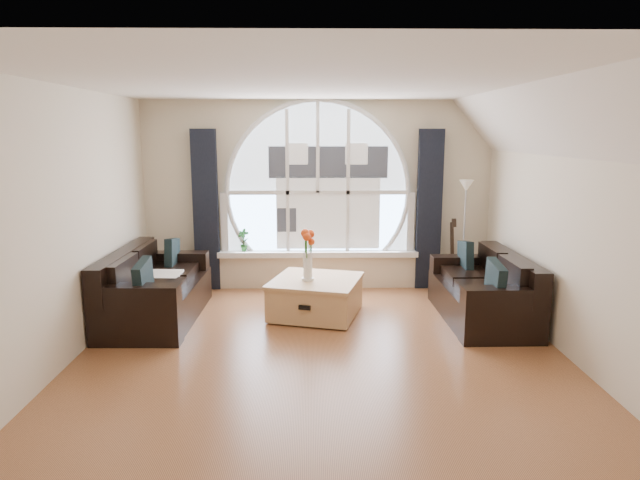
{
  "coord_description": "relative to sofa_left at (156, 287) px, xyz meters",
  "views": [
    {
      "loc": [
        -0.11,
        -5.35,
        2.25
      ],
      "look_at": [
        0.0,
        0.9,
        1.05
      ],
      "focal_mm": 31.54,
      "sensor_mm": 36.0,
      "label": 1
    }
  ],
  "objects": [
    {
      "name": "floor_lamp",
      "position": [
        4.05,
        1.15,
        0.4
      ],
      "size": [
        0.24,
        0.24,
        1.6
      ],
      "primitive_type": "cube",
      "color": "#B2B2B2",
      "rests_on": "ground"
    },
    {
      "name": "curtain_left",
      "position": [
        0.38,
        1.36,
        0.75
      ],
      "size": [
        0.35,
        0.12,
        2.3
      ],
      "primitive_type": "cube",
      "color": "black",
      "rests_on": "ground"
    },
    {
      "name": "sofa_left",
      "position": [
        0.0,
        0.0,
        0.0
      ],
      "size": [
        0.99,
        1.93,
        0.85
      ],
      "primitive_type": "cube",
      "rotation": [
        0.0,
        0.0,
        -0.02
      ],
      "color": "black",
      "rests_on": "ground"
    },
    {
      "name": "ground",
      "position": [
        1.98,
        -1.27,
        -0.4
      ],
      "size": [
        5.0,
        5.5,
        0.01
      ],
      "primitive_type": "cube",
      "color": "brown",
      "rests_on": "ground"
    },
    {
      "name": "throw_blanket",
      "position": [
        0.0,
        -0.04,
        0.1
      ],
      "size": [
        0.58,
        0.58,
        0.1
      ],
      "primitive_type": "cube",
      "rotation": [
        0.0,
        0.0,
        -0.06
      ],
      "color": "silver",
      "rests_on": "sofa_left"
    },
    {
      "name": "vase_flowers",
      "position": [
        1.84,
        0.06,
        0.46
      ],
      "size": [
        0.24,
        0.24,
        0.7
      ],
      "primitive_type": "cube",
      "color": "white",
      "rests_on": "coffee_chest"
    },
    {
      "name": "ceiling",
      "position": [
        1.98,
        -1.27,
        2.3
      ],
      "size": [
        5.0,
        5.5,
        0.01
      ],
      "primitive_type": "cube",
      "color": "silver",
      "rests_on": "ground"
    },
    {
      "name": "curtain_right",
      "position": [
        3.58,
        1.36,
        0.75
      ],
      "size": [
        0.35,
        0.12,
        2.3
      ],
      "primitive_type": "cube",
      "color": "black",
      "rests_on": "ground"
    },
    {
      "name": "attic_slope",
      "position": [
        4.18,
        -1.27,
        1.95
      ],
      "size": [
        0.92,
        5.5,
        0.72
      ],
      "primitive_type": "cube",
      "color": "silver",
      "rests_on": "ground"
    },
    {
      "name": "wall_left",
      "position": [
        -0.52,
        -1.27,
        0.95
      ],
      "size": [
        0.01,
        5.5,
        2.7
      ],
      "primitive_type": "cube",
      "color": "beige",
      "rests_on": "ground"
    },
    {
      "name": "potted_plant",
      "position": [
        0.9,
        1.38,
        0.32
      ],
      "size": [
        0.2,
        0.16,
        0.33
      ],
      "primitive_type": "imported",
      "rotation": [
        0.0,
        0.0,
        -0.26
      ],
      "color": "#1E6023",
      "rests_on": "window_sill"
    },
    {
      "name": "sofa_right",
      "position": [
        3.95,
        -0.08,
        0.0
      ],
      "size": [
        0.92,
        1.82,
        0.8
      ],
      "primitive_type": "cube",
      "rotation": [
        0.0,
        0.0,
        0.01
      ],
      "color": "black",
      "rests_on": "ground"
    },
    {
      "name": "window_frame",
      "position": [
        1.98,
        1.42,
        1.23
      ],
      "size": [
        2.76,
        0.08,
        2.15
      ],
      "primitive_type": "cube",
      "color": "white",
      "rests_on": "wall_back"
    },
    {
      "name": "arched_window",
      "position": [
        1.98,
        1.45,
        1.23
      ],
      "size": [
        2.6,
        0.06,
        2.15
      ],
      "primitive_type": "cube",
      "color": "silver",
      "rests_on": "wall_back"
    },
    {
      "name": "wall_back",
      "position": [
        1.98,
        1.48,
        0.95
      ],
      "size": [
        5.0,
        0.01,
        2.7
      ],
      "primitive_type": "cube",
      "color": "beige",
      "rests_on": "ground"
    },
    {
      "name": "coffee_chest",
      "position": [
        1.94,
        0.11,
        -0.15
      ],
      "size": [
        1.27,
        1.27,
        0.51
      ],
      "primitive_type": "cube",
      "rotation": [
        0.0,
        0.0,
        -0.27
      ],
      "color": "tan",
      "rests_on": "ground"
    },
    {
      "name": "guitar",
      "position": [
        3.89,
        1.24,
        0.13
      ],
      "size": [
        0.36,
        0.25,
        1.06
      ],
      "primitive_type": "cube",
      "rotation": [
        0.0,
        0.0,
        0.02
      ],
      "color": "brown",
      "rests_on": "ground"
    },
    {
      "name": "wall_right",
      "position": [
        4.48,
        -1.27,
        0.95
      ],
      "size": [
        0.01,
        5.5,
        2.7
      ],
      "primitive_type": "cube",
      "color": "beige",
      "rests_on": "ground"
    },
    {
      "name": "wall_front",
      "position": [
        1.98,
        -4.02,
        0.95
      ],
      "size": [
        5.0,
        0.01,
        2.7
      ],
      "primitive_type": "cube",
      "color": "beige",
      "rests_on": "ground"
    },
    {
      "name": "neighbor_house",
      "position": [
        2.13,
        1.44,
        1.1
      ],
      "size": [
        1.7,
        0.02,
        1.5
      ],
      "primitive_type": "cube",
      "color": "silver",
      "rests_on": "wall_back"
    },
    {
      "name": "window_sill",
      "position": [
        1.98,
        1.38,
        0.11
      ],
      "size": [
        2.9,
        0.22,
        0.08
      ],
      "primitive_type": "cube",
      "color": "white",
      "rests_on": "wall_back"
    }
  ]
}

